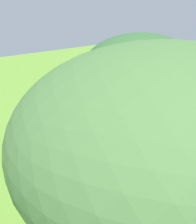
{
  "coord_description": "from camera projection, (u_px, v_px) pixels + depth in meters",
  "views": [
    {
      "loc": [
        7.95,
        9.84,
        5.9
      ],
      "look_at": [
        1.16,
        0.79,
        1.0
      ],
      "focal_mm": 44.14,
      "sensor_mm": 36.0,
      "label": 1
    }
  ],
  "objects": [
    {
      "name": "ground_plane",
      "position": [
        107.0,
        120.0,
        13.95
      ],
      "size": [
        36.0,
        36.0,
        0.0
      ],
      "primitive_type": "plane",
      "color": "#5A882E"
    },
    {
      "name": "shade_umbrella",
      "position": [
        73.0,
        93.0,
        9.35
      ],
      "size": [
        3.28,
        3.28,
        3.23
      ],
      "color": "#464431",
      "rests_on": "ground_plane"
    },
    {
      "name": "patio_dining_table",
      "position": [
        75.0,
        147.0,
        10.2
      ],
      "size": [
        1.38,
        1.03,
        0.74
      ],
      "rotation": [
        0.0,
        0.0,
        0.17
      ],
      "color": "silver",
      "rests_on": "ground_plane"
    },
    {
      "name": "patio_chair_near_lawn",
      "position": [
        44.0,
        152.0,
        10.15
      ],
      "size": [
        0.59,
        0.6,
        0.9
      ],
      "rotation": [
        0.0,
        0.0,
        1.02
      ],
      "color": "silver",
      "rests_on": "ground_plane"
    },
    {
      "name": "patio_chair_near_hut",
      "position": [
        93.0,
        165.0,
        9.38
      ],
      "size": [
        0.45,
        0.43,
        0.9
      ],
      "rotation": [
        0.0,
        0.0,
        -3.17
      ],
      "color": "silver",
      "rests_on": "ground_plane"
    },
    {
      "name": "patio_chair_west_end",
      "position": [
        84.0,
        136.0,
        11.28
      ],
      "size": [
        0.6,
        0.61,
        0.9
      ],
      "rotation": [
        0.0,
        0.0,
        -0.88
      ],
      "color": "white",
      "rests_on": "ground_plane"
    },
    {
      "name": "guest_beside_umbrella",
      "position": [
        36.0,
        128.0,
        11.0
      ],
      "size": [
        0.45,
        0.43,
        1.57
      ],
      "rotation": [
        0.0,
        0.0,
        2.41
      ],
      "color": "black",
      "rests_on": "ground_plane"
    },
    {
      "name": "standing_watcher",
      "position": [
        106.0,
        76.0,
        17.48
      ],
      "size": [
        0.47,
        0.49,
        1.72
      ],
      "rotation": [
        0.0,
        0.0,
        -0.84
      ],
      "color": "black",
      "rests_on": "ground_plane"
    },
    {
      "name": "striped_lounge_chair",
      "position": [
        179.0,
        117.0,
        13.64
      ],
      "size": [
        0.92,
        0.96,
        0.62
      ],
      "rotation": [
        0.0,
        0.0,
        0.7
      ],
      "color": "#2F8F6A",
      "rests_on": "ground_plane"
    },
    {
      "name": "zebra_nearest_camera",
      "position": [
        130.0,
        90.0,
        15.04
      ],
      "size": [
        2.15,
        1.33,
        1.55
      ],
      "rotation": [
        0.0,
        0.0,
        5.17
      ],
      "color": "silver",
      "rests_on": "ground_plane"
    },
    {
      "name": "zebra_by_umbrella",
      "position": [
        69.0,
        93.0,
        14.71
      ],
      "size": [
        0.84,
        2.13,
        1.5
      ],
      "rotation": [
        0.0,
        0.0,
        6.18
      ],
      "color": "silver",
      "rests_on": "ground_plane"
    },
    {
      "name": "zebra_toward_hut",
      "position": [
        111.0,
        112.0,
        12.42
      ],
      "size": [
        1.02,
        2.24,
        1.5
      ],
      "rotation": [
        0.0,
        0.0,
        0.25
      ],
      "color": "silver",
      "rests_on": "ground_plane"
    },
    {
      "name": "acacia_tree_behind_hut",
      "position": [
        140.0,
        73.0,
        5.84
      ],
      "size": [
        2.46,
        2.46,
        5.16
      ],
      "color": "#433328",
      "rests_on": "ground_plane"
    },
    {
      "name": "acacia_tree_right_background",
      "position": [
        165.0,
        138.0,
        2.89
      ],
      "size": [
        3.26,
        3.26,
        5.49
      ],
      "color": "brown",
      "rests_on": "ground_plane"
    }
  ]
}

